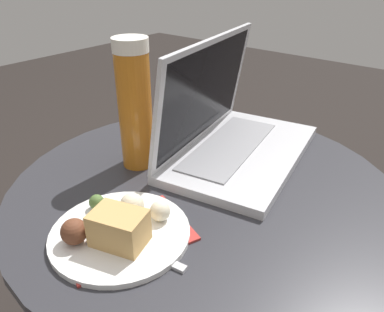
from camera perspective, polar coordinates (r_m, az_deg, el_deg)
table at (r=0.78m, az=1.52°, el=-12.26°), size 0.71×0.71×0.50m
napkin at (r=0.59m, az=-10.22°, el=-11.50°), size 0.22×0.19×0.00m
laptop at (r=0.78m, az=5.88°, el=3.57°), size 0.41×0.29×0.24m
beer_glass at (r=0.72m, az=-8.71°, el=7.66°), size 0.07×0.07×0.25m
snack_plate at (r=0.58m, az=-11.07°, el=-10.69°), size 0.21×0.21×0.06m
fork at (r=0.57m, az=-9.75°, el=-13.05°), size 0.04×0.17×0.00m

